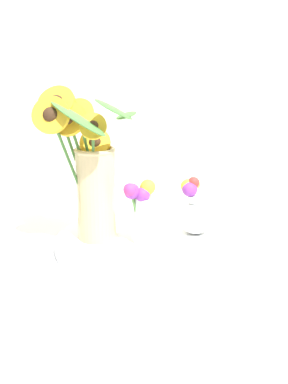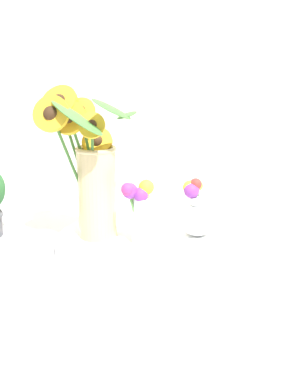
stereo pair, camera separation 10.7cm
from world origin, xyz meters
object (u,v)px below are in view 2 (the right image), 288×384
Objects in this scene: vase_small_center at (143,213)px; vase_bulb_right at (196,213)px; mason_jar_sunflowers at (91,171)px; serving_tray at (144,242)px.

vase_bulb_right is at bearing 27.54° from vase_small_center.
mason_jar_sunflowers reaches higher than vase_small_center.
serving_tray is 0.22m from mason_jar_sunflowers.
mason_jar_sunflowers is 0.28m from vase_bulb_right.
serving_tray is 1.16× the size of mason_jar_sunflowers.
mason_jar_sunflowers reaches higher than serving_tray.
vase_bulb_right is (0.25, 0.03, -0.11)m from mason_jar_sunflowers.
mason_jar_sunflowers is 2.62× the size of vase_bulb_right.
mason_jar_sunflowers is at bearing 179.80° from serving_tray.
vase_small_center is at bearing -14.81° from mason_jar_sunflowers.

